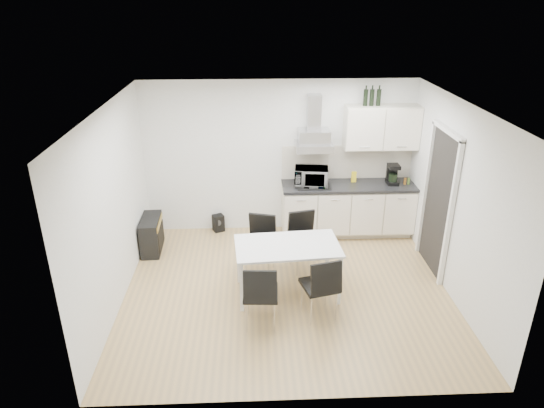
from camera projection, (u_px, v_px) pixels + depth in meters
The scene contains 15 objects.
ground at pixel (287, 290), 6.83m from camera, with size 4.50×4.50×0.00m, color tan.
wall_back at pixel (279, 158), 8.14m from camera, with size 4.50×0.10×2.60m, color white.
wall_front at pixel (304, 294), 4.48m from camera, with size 4.50×0.10×2.60m, color white.
wall_left at pixel (113, 209), 6.22m from camera, with size 0.10×4.00×2.60m, color white.
wall_right at pixel (457, 203), 6.40m from camera, with size 0.10×4.00×2.60m, color white.
ceiling at pixel (289, 107), 5.78m from camera, with size 4.50×4.50×0.00m, color white.
doorway at pixel (437, 204), 7.00m from camera, with size 0.08×1.04×2.10m, color white.
kitchenette at pixel (350, 188), 8.13m from camera, with size 2.22×0.64×2.52m.
dining_table at pixel (287, 250), 6.52m from camera, with size 1.45×0.90×0.75m.
chair_far_left at pixel (260, 246), 7.09m from camera, with size 0.44×0.50×0.88m, color black, non-canonical shape.
chair_far_right at pixel (305, 243), 7.20m from camera, with size 0.44×0.50×0.88m, color black, non-canonical shape.
chair_near_left at pixel (261, 294), 5.98m from camera, with size 0.44×0.50×0.88m, color black, non-canonical shape.
chair_near_right at pixel (319, 286), 6.14m from camera, with size 0.44×0.50×0.88m, color black, non-canonical shape.
guitar_amp at pixel (152, 234), 7.78m from camera, with size 0.32×0.69×0.57m.
floor_speaker at pixel (218, 223), 8.47m from camera, with size 0.18×0.16×0.30m, color black.
Camera 1 is at (-0.46, -5.75, 3.87)m, focal length 32.00 mm.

